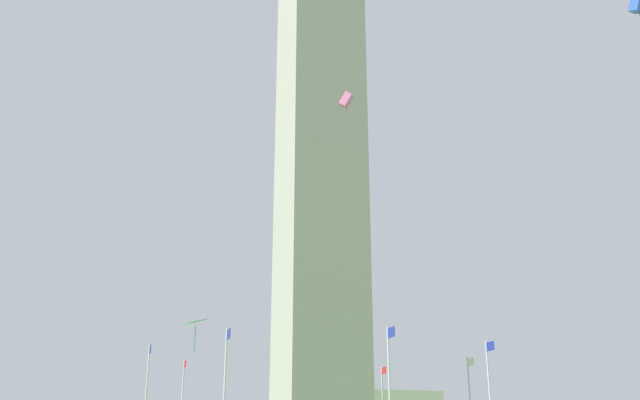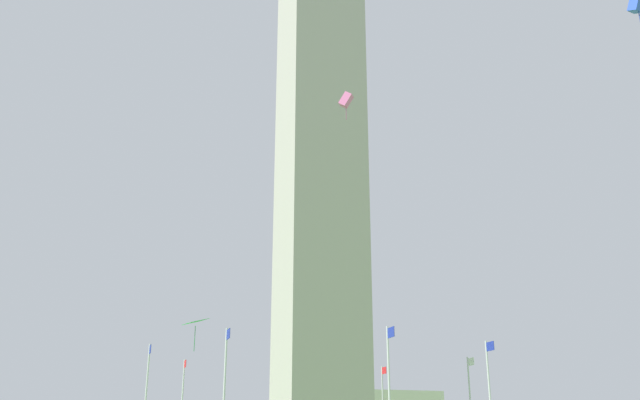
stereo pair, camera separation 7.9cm
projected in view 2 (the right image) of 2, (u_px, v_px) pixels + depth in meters
obelisk_monument at (320, 119)px, 63.35m from camera, size 6.61×6.61×60.05m
flagpole_n at (390, 395)px, 43.03m from camera, size 1.12×0.14×9.25m
flagpole_nw at (224, 396)px, 43.71m from camera, size 1.12×0.14×9.25m
kite_pink_box at (346, 100)px, 49.92m from camera, size 1.07×1.15×2.14m
kite_blue_box at (637, 2)px, 29.00m from camera, size 0.82×0.59×1.73m
kite_green_diamond at (196, 323)px, 47.44m from camera, size 1.76×1.73×2.20m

